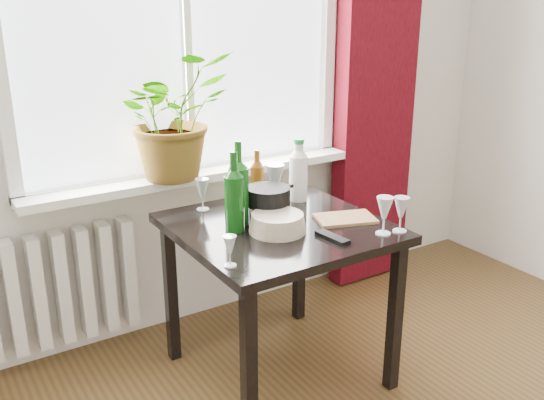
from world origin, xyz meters
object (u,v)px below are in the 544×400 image
potted_plant (173,116)px  fondue_pot (268,204)px  wine_bottle_left (234,191)px  bottle_amber (257,176)px  wineglass_front_right (384,215)px  tv_remote (332,237)px  wineglass_back_left (202,194)px  plate_stack (277,223)px  cutting_board (345,219)px  cleaning_bottle (298,169)px  wineglass_back_center (275,185)px  wine_bottle_right (238,182)px  wineglass_front_left (230,251)px  radiator (50,290)px  wineglass_far_right (401,214)px  table (279,244)px

potted_plant → fondue_pot: 0.63m
wine_bottle_left → bottle_amber: (0.26, 0.25, -0.04)m
wineglass_front_right → tv_remote: bearing=162.6°
wine_bottle_left → wineglass_back_left: wine_bottle_left is taller
wineglass_front_right → plate_stack: size_ratio=0.69×
wine_bottle_left → tv_remote: bearing=-45.6°
plate_stack → tv_remote: bearing=-52.5°
plate_stack → cutting_board: (0.32, -0.04, -0.03)m
cleaning_bottle → wineglass_back_center: cleaning_bottle is taller
wine_bottle_left → bottle_amber: wine_bottle_left is taller
bottle_amber → cutting_board: (0.21, -0.40, -0.12)m
wine_bottle_right → wineglass_back_center: size_ratio=1.81×
bottle_amber → cutting_board: bottle_amber is taller
wineglass_back_left → tv_remote: bearing=-64.0°
cleaning_bottle → wineglass_front_left: size_ratio=2.54×
radiator → bottle_amber: 1.09m
cutting_board → wineglass_back_center: bearing=116.3°
wineglass_far_right → wineglass_front_right: bearing=168.4°
wine_bottle_right → wine_bottle_left: bearing=-131.9°
wineglass_front_right → wineglass_far_right: bearing=-11.6°
table → wineglass_front_right: bearing=-47.4°
radiator → cleaning_bottle: size_ratio=2.61×
wineglass_front_left → cutting_board: bearing=12.9°
wineglass_far_right → fondue_pot: size_ratio=0.70×
potted_plant → wine_bottle_left: 0.57m
wineglass_front_right → wineglass_back_left: wineglass_front_right is taller
wineglass_back_center → cutting_board: (0.16, -0.32, -0.10)m
wineglass_front_left → plate_stack: bearing=30.5°
wineglass_far_right → wineglass_back_center: wineglass_back_center is taller
table → potted_plant: size_ratio=1.44×
table → cutting_board: bearing=-23.2°
plate_stack → fondue_pot: 0.15m
wineglass_front_right → wineglass_front_left: bearing=174.8°
potted_plant → wineglass_front_left: bearing=-100.5°
wineglass_far_right → plate_stack: bearing=148.1°
wine_bottle_right → wineglass_back_center: (0.25, 0.11, -0.08)m
potted_plant → wineglass_back_center: 0.57m
cleaning_bottle → cutting_board: (0.02, -0.33, -0.15)m
potted_plant → wineglass_back_center: size_ratio=2.88×
bottle_amber → plate_stack: 0.39m
wine_bottle_left → wineglass_back_center: size_ratio=1.69×
radiator → wineglass_front_left: 1.09m
plate_stack → fondue_pot: (0.04, 0.14, 0.04)m
fondue_pot → tv_remote: fondue_pot is taller
plate_stack → wineglass_back_center: bearing=59.3°
potted_plant → cleaning_bottle: bearing=-35.5°
bottle_amber → wineglass_back_center: bearing=-58.9°
wine_bottle_left → wineglass_front_right: wine_bottle_left is taller
bottle_amber → wineglass_front_left: (-0.44, -0.55, -0.07)m
wine_bottle_right → radiator: bearing=142.8°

